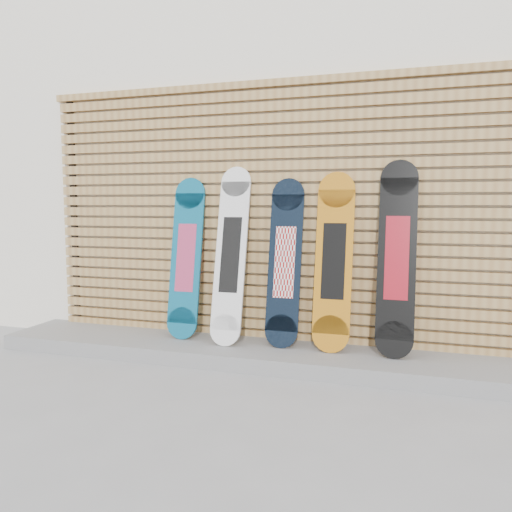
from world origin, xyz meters
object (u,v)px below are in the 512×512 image
Objects in this scene: snowboard_4 at (397,258)px; snowboard_2 at (285,262)px; snowboard_3 at (334,261)px; snowboard_1 at (231,255)px; snowboard_0 at (186,258)px.

snowboard_2 is at bearing 179.16° from snowboard_4.
snowboard_4 is at bearing -0.82° from snowboard_3.
snowboard_1 is 0.98× the size of snowboard_4.
snowboard_1 is 1.08× the size of snowboard_2.
snowboard_3 is at bearing 179.18° from snowboard_4.
snowboard_0 is 1.28m from snowboard_3.
snowboard_4 is (1.33, 0.03, 0.01)m from snowboard_1.
snowboard_1 is at bearing -177.71° from snowboard_3.
snowboard_2 is (0.88, -0.00, -0.01)m from snowboard_0.
snowboard_2 is 0.88m from snowboard_4.
snowboard_4 is (0.88, -0.01, 0.06)m from snowboard_2.
snowboard_1 is 0.85m from snowboard_3.
snowboard_1 is at bearing -174.95° from snowboard_2.
snowboard_3 is at bearing -0.87° from snowboard_2.
snowboard_4 reaches higher than snowboard_1.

